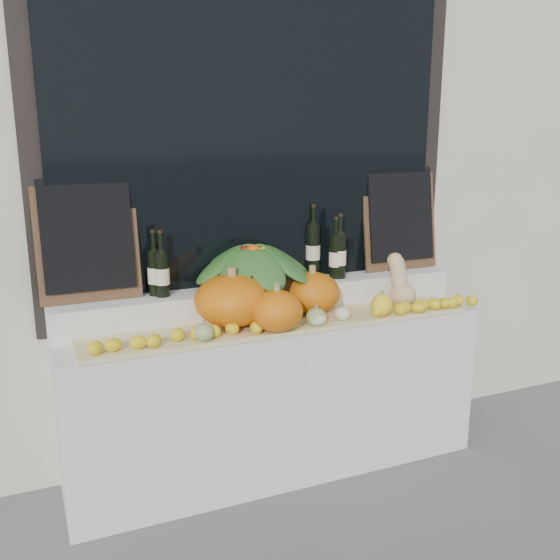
% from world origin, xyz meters
% --- Properties ---
extents(storefront_facade, '(7.00, 0.94, 4.50)m').
position_xyz_m(storefront_facade, '(0.00, 2.25, 2.25)').
color(storefront_facade, beige).
rests_on(storefront_facade, ground).
extents(display_sill, '(2.30, 0.55, 0.88)m').
position_xyz_m(display_sill, '(0.00, 1.52, 0.44)').
color(display_sill, silver).
rests_on(display_sill, ground).
extents(rear_tier, '(2.30, 0.25, 0.16)m').
position_xyz_m(rear_tier, '(0.00, 1.68, 0.96)').
color(rear_tier, silver).
rests_on(rear_tier, display_sill).
extents(straw_bedding, '(2.10, 0.32, 0.02)m').
position_xyz_m(straw_bedding, '(0.00, 1.40, 0.89)').
color(straw_bedding, tan).
rests_on(straw_bedding, display_sill).
extents(pumpkin_left, '(0.51, 0.51, 0.26)m').
position_xyz_m(pumpkin_left, '(-0.26, 1.46, 1.04)').
color(pumpkin_left, '#D5670B').
rests_on(pumpkin_left, straw_bedding).
extents(pumpkin_right, '(0.39, 0.39, 0.22)m').
position_xyz_m(pumpkin_right, '(0.21, 1.50, 1.02)').
color(pumpkin_right, '#D5670B').
rests_on(pumpkin_right, straw_bedding).
extents(pumpkin_center, '(0.30, 0.30, 0.21)m').
position_xyz_m(pumpkin_center, '(-0.09, 1.28, 1.01)').
color(pumpkin_center, '#D5670B').
rests_on(pumpkin_center, straw_bedding).
extents(butternut_squash, '(0.15, 0.21, 0.29)m').
position_xyz_m(butternut_squash, '(0.73, 1.42, 1.03)').
color(butternut_squash, tan).
rests_on(butternut_squash, straw_bedding).
extents(decorative_gourds, '(1.10, 0.13, 0.17)m').
position_xyz_m(decorative_gourds, '(0.09, 1.29, 0.96)').
color(decorative_gourds, '#3C691F').
rests_on(decorative_gourds, straw_bedding).
extents(lemon_heap, '(2.20, 0.16, 0.06)m').
position_xyz_m(lemon_heap, '(0.00, 1.29, 0.94)').
color(lemon_heap, yellow).
rests_on(lemon_heap, straw_bedding).
extents(produce_bowl, '(0.70, 0.70, 0.25)m').
position_xyz_m(produce_bowl, '(-0.07, 1.66, 1.16)').
color(produce_bowl, black).
rests_on(produce_bowl, rear_tier).
extents(wine_bottle_far_left, '(0.08, 0.08, 0.35)m').
position_xyz_m(wine_bottle_far_left, '(-0.57, 1.66, 1.16)').
color(wine_bottle_far_left, black).
rests_on(wine_bottle_far_left, rear_tier).
extents(wine_bottle_near_left, '(0.08, 0.08, 0.35)m').
position_xyz_m(wine_bottle_near_left, '(-0.60, 1.70, 1.16)').
color(wine_bottle_near_left, black).
rests_on(wine_bottle_near_left, rear_tier).
extents(wine_bottle_tall, '(0.08, 0.08, 0.43)m').
position_xyz_m(wine_bottle_tall, '(0.34, 1.75, 1.20)').
color(wine_bottle_tall, black).
rests_on(wine_bottle_tall, rear_tier).
extents(wine_bottle_near_right, '(0.08, 0.08, 0.38)m').
position_xyz_m(wine_bottle_near_right, '(0.46, 1.66, 1.18)').
color(wine_bottle_near_right, black).
rests_on(wine_bottle_near_right, rear_tier).
extents(wine_bottle_far_right, '(0.08, 0.08, 0.36)m').
position_xyz_m(wine_bottle_far_right, '(0.44, 1.66, 1.17)').
color(wine_bottle_far_right, black).
rests_on(wine_bottle_far_right, rear_tier).
extents(chalkboard_left, '(0.50, 0.12, 0.62)m').
position_xyz_m(chalkboard_left, '(-0.92, 1.74, 1.36)').
color(chalkboard_left, '#4C331E').
rests_on(chalkboard_left, rear_tier).
extents(chalkboard_right, '(0.50, 0.12, 0.62)m').
position_xyz_m(chalkboard_right, '(0.92, 1.74, 1.36)').
color(chalkboard_right, '#4C331E').
rests_on(chalkboard_right, rear_tier).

